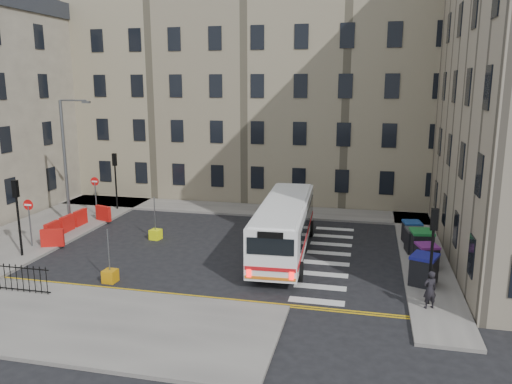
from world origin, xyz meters
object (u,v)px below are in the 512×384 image
at_px(wheelie_bin_a, 424,269).
at_px(bollard_chevron, 110,276).
at_px(streetlamp, 65,161).
at_px(pedestrian, 430,290).
at_px(wheelie_bin_d, 415,240).
at_px(wheelie_bin_b, 426,256).
at_px(bus, 284,225).
at_px(wheelie_bin_e, 412,232).
at_px(bollard_yellow, 156,234).
at_px(wheelie_bin_c, 421,243).

relative_size(wheelie_bin_a, bollard_chevron, 2.61).
height_order(streetlamp, pedestrian, streetlamp).
bearing_deg(wheelie_bin_d, wheelie_bin_b, -89.74).
bearing_deg(wheelie_bin_d, streetlamp, 170.19).
relative_size(wheelie_bin_a, pedestrian, 0.98).
distance_m(bus, bollard_chevron, 9.41).
bearing_deg(streetlamp, wheelie_bin_e, 2.52).
height_order(wheelie_bin_e, bollard_chevron, wheelie_bin_e).
xyz_separation_m(pedestrian, bollard_chevron, (-14.29, -0.06, -0.65)).
bearing_deg(wheelie_bin_b, wheelie_bin_e, 79.95).
xyz_separation_m(streetlamp, wheelie_bin_e, (21.54, 0.95, -3.56)).
xyz_separation_m(wheelie_bin_d, bollard_yellow, (-14.97, -0.60, -0.51)).
height_order(wheelie_bin_c, bollard_yellow, wheelie_bin_c).
xyz_separation_m(wheelie_bin_a, wheelie_bin_b, (0.35, 2.20, -0.09)).
bearing_deg(streetlamp, wheelie_bin_c, -3.67).
height_order(wheelie_bin_c, bollard_chevron, wheelie_bin_c).
height_order(bus, wheelie_bin_d, bus).
height_order(bus, pedestrian, bus).
xyz_separation_m(wheelie_bin_d, wheelie_bin_e, (-0.07, 1.69, -0.03)).
bearing_deg(pedestrian, bollard_chevron, -24.11).
distance_m(streetlamp, bollard_yellow, 7.88).
relative_size(wheelie_bin_d, wheelie_bin_e, 1.02).
distance_m(wheelie_bin_b, bollard_yellow, 15.42).
xyz_separation_m(wheelie_bin_b, pedestrian, (-0.36, -4.79, 0.19)).
height_order(bus, wheelie_bin_e, bus).
relative_size(wheelie_bin_e, bollard_yellow, 2.13).
xyz_separation_m(bus, bollard_chevron, (-7.32, -5.76, -1.36)).
height_order(wheelie_bin_b, bollard_yellow, wheelie_bin_b).
bearing_deg(wheelie_bin_a, wheelie_bin_d, 110.45).
bearing_deg(bus, bollard_yellow, 170.85).
distance_m(wheelie_bin_d, pedestrian, 7.19).
xyz_separation_m(wheelie_bin_c, wheelie_bin_e, (-0.31, 2.35, -0.09)).
height_order(wheelie_bin_a, wheelie_bin_e, wheelie_bin_a).
height_order(wheelie_bin_a, bollard_chevron, wheelie_bin_a).
bearing_deg(pedestrian, wheelie_bin_a, -114.72).
bearing_deg(wheelie_bin_c, bus, 179.44).
relative_size(bus, bollard_chevron, 17.87).
height_order(wheelie_bin_b, wheelie_bin_d, wheelie_bin_d).
distance_m(bus, wheelie_bin_e, 7.67).
bearing_deg(wheelie_bin_b, wheelie_bin_c, 77.60).
xyz_separation_m(streetlamp, bollard_yellow, (6.63, -1.35, -4.04)).
height_order(wheelie_bin_a, pedestrian, pedestrian).
distance_m(bus, wheelie_bin_d, 7.20).
xyz_separation_m(wheelie_bin_a, bollard_chevron, (-14.31, -2.65, -0.55)).
bearing_deg(bollard_yellow, streetlamp, 168.49).
bearing_deg(wheelie_bin_d, bollard_chevron, -160.95).
distance_m(wheelie_bin_c, wheelie_bin_d, 0.70).
bearing_deg(wheelie_bin_a, wheelie_bin_b, 101.61).
xyz_separation_m(wheelie_bin_e, bollard_yellow, (-14.90, -2.30, -0.48)).
distance_m(wheelie_bin_b, wheelie_bin_d, 2.42).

